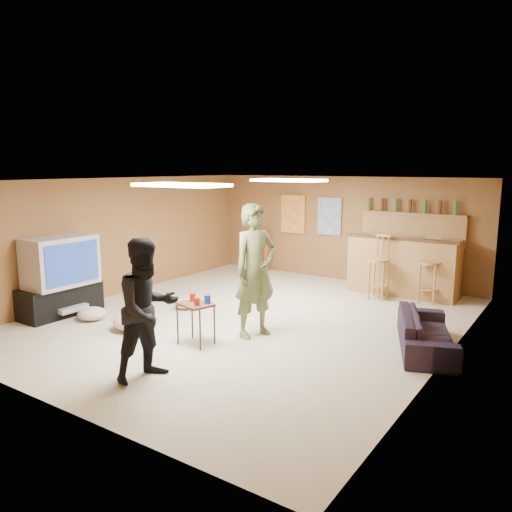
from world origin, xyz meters
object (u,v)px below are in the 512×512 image
Objects in this scene: person_olive at (255,271)px; person_black at (147,309)px; tv_body at (61,261)px; tray_table at (196,324)px; bar_counter at (403,266)px; sofa at (426,332)px.

person_olive is 1.91m from person_black.
tray_table is at bearing 3.93° from tv_body.
sofa is at bearing -66.15° from bar_counter.
person_black is at bearing -166.50° from person_olive.
person_olive is at bearing 88.75° from sofa.
sofa is 2.88× the size of tray_table.
sofa is (1.20, -2.71, -0.31)m from bar_counter.
person_olive reaches higher than person_black.
tray_table is (-0.46, -0.76, -0.66)m from person_olive.
sofa is (2.38, 2.70, -0.57)m from person_black.
person_black is (-0.18, -1.90, -0.13)m from person_olive.
person_black is (2.97, -0.96, -0.08)m from tv_body.
person_olive reaches higher than tray_table.
tv_body reaches higher than tray_table.
person_black is at bearing -102.31° from bar_counter.
sofa is at bearing -51.24° from person_olive.
person_olive is 3.28× the size of tray_table.
bar_counter is at bearing -0.52° from person_black.
person_black is at bearing 117.46° from sofa.
tray_table is at bearing 25.74° from person_black.
sofa is (5.35, 1.74, -0.66)m from tv_body.
tv_body is 0.66× the size of sofa.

